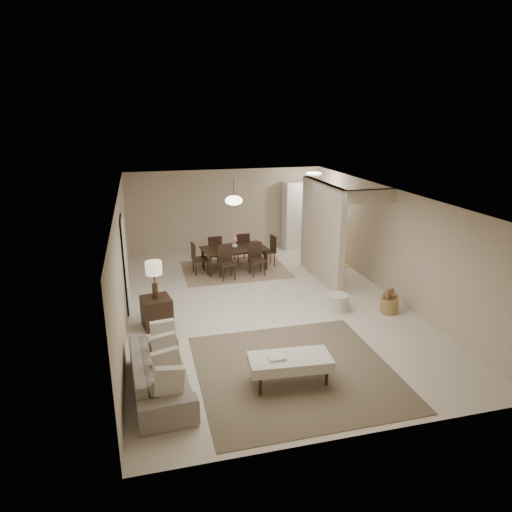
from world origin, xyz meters
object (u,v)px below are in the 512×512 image
object	(u,v)px
pantry_cabinet	(302,215)
dining_table	(235,259)
side_table	(157,312)
sofa	(160,373)
wicker_basket	(389,306)
ottoman_bench	(290,362)
round_pouf	(338,303)

from	to	relation	value
pantry_cabinet	dining_table	distance (m)	3.09
side_table	dining_table	xyz separation A→B (m)	(2.23, 3.01, 0.00)
pantry_cabinet	side_table	bearing A→B (deg)	-135.70
side_table	dining_table	size ratio (longest dim) A/B	0.35
pantry_cabinet	dining_table	size ratio (longest dim) A/B	1.20
sofa	wicker_basket	world-z (taller)	sofa
sofa	dining_table	size ratio (longest dim) A/B	1.20
ottoman_bench	dining_table	xyz separation A→B (m)	(0.28, 5.61, -0.07)
pantry_cabinet	round_pouf	size ratio (longest dim) A/B	4.50
pantry_cabinet	dining_table	xyz separation A→B (m)	(-2.52, -1.63, -0.74)
ottoman_bench	dining_table	bearing A→B (deg)	91.70
dining_table	round_pouf	bearing A→B (deg)	-69.45
dining_table	pantry_cabinet	bearing A→B (deg)	26.40
sofa	dining_table	xyz separation A→B (m)	(2.28, 5.31, 0.00)
ottoman_bench	side_table	distance (m)	3.25
round_pouf	dining_table	distance (m)	3.60
wicker_basket	sofa	bearing A→B (deg)	-160.70
round_pouf	wicker_basket	size ratio (longest dim) A/B	1.24
side_table	round_pouf	xyz separation A→B (m)	(3.85, -0.20, -0.12)
wicker_basket	dining_table	distance (m)	4.46
side_table	round_pouf	distance (m)	3.86
sofa	round_pouf	world-z (taller)	sofa
ottoman_bench	wicker_basket	bearing A→B (deg)	39.22
side_table	wicker_basket	world-z (taller)	side_table
wicker_basket	dining_table	size ratio (longest dim) A/B	0.22
ottoman_bench	round_pouf	distance (m)	3.07
sofa	side_table	size ratio (longest dim) A/B	3.43
wicker_basket	pantry_cabinet	bearing A→B (deg)	91.34
sofa	ottoman_bench	xyz separation A→B (m)	(1.99, -0.30, 0.07)
side_table	wicker_basket	bearing A→B (deg)	-6.72
sofa	ottoman_bench	bearing A→B (deg)	-102.15
ottoman_bench	wicker_basket	world-z (taller)	ottoman_bench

